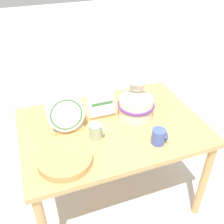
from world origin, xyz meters
TOP-DOWN VIEW (x-y plane):
  - ground_plane at (0.00, 0.00)m, footprint 14.00×14.00m
  - display_table at (0.00, 0.00)m, footprint 1.25×0.86m
  - ceramic_vase at (0.20, 0.05)m, footprint 0.26×0.26m
  - dish_rack_round_plates at (-0.30, 0.07)m, footprint 0.24×0.17m
  - dish_rack_square_plates at (-0.03, 0.17)m, footprint 0.22×0.15m
  - wicker_charger_stack at (-0.37, -0.23)m, footprint 0.32×0.32m
  - mug_cobalt_glaze at (0.21, -0.27)m, footprint 0.09×0.08m
  - mug_sage_glaze at (-0.14, -0.09)m, footprint 0.09×0.08m

SIDE VIEW (x-z plane):
  - ground_plane at x=0.00m, z-range 0.00..0.00m
  - display_table at x=0.00m, z-range 0.29..1.04m
  - wicker_charger_stack at x=-0.37m, z-range 0.76..0.80m
  - mug_cobalt_glaze at x=0.21m, z-range 0.76..0.86m
  - mug_sage_glaze at x=-0.14m, z-range 0.76..0.86m
  - dish_rack_square_plates at x=-0.03m, z-range 0.73..0.93m
  - dish_rack_round_plates at x=-0.30m, z-range 0.73..1.00m
  - ceramic_vase at x=0.20m, z-range 0.73..1.03m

